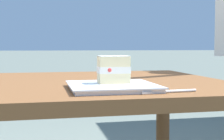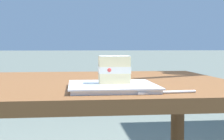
% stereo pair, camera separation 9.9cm
% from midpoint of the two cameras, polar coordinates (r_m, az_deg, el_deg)
% --- Properties ---
extents(patio_table, '(1.31, 0.91, 0.77)m').
position_cam_midpoint_polar(patio_table, '(1.26, -12.80, -6.88)').
color(patio_table, brown).
rests_on(patio_table, ground).
extents(dessert_plate, '(0.26, 0.26, 0.02)m').
position_cam_midpoint_polar(dessert_plate, '(0.99, -2.85, -2.89)').
color(dessert_plate, white).
rests_on(dessert_plate, patio_table).
extents(cake_slice, '(0.10, 0.07, 0.08)m').
position_cam_midpoint_polar(cake_slice, '(1.01, -2.53, 0.07)').
color(cake_slice, beige).
rests_on(cake_slice, dessert_plate).
extents(dessert_fork, '(0.17, 0.03, 0.01)m').
position_cam_midpoint_polar(dessert_fork, '(0.92, 6.06, -3.77)').
color(dessert_fork, silver).
rests_on(dessert_fork, patio_table).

